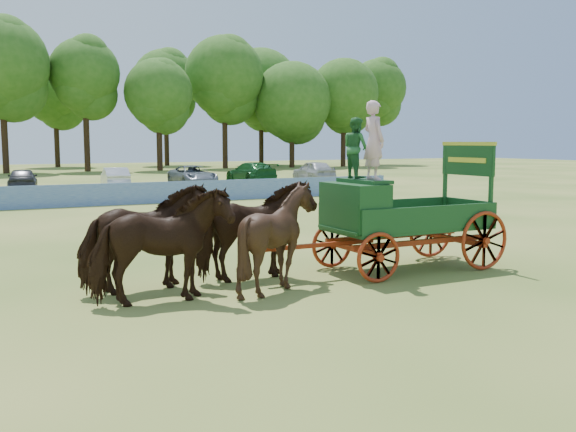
# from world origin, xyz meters

# --- Properties ---
(ground) EXTENTS (160.00, 160.00, 0.00)m
(ground) POSITION_xyz_m (0.00, 0.00, 0.00)
(ground) COLOR #A59B4A
(ground) RESTS_ON ground
(horse_lead_left) EXTENTS (2.58, 1.22, 2.16)m
(horse_lead_left) POSITION_xyz_m (-6.93, -1.29, 1.08)
(horse_lead_left) COLOR black
(horse_lead_left) RESTS_ON ground
(horse_lead_right) EXTENTS (2.69, 1.50, 2.16)m
(horse_lead_right) POSITION_xyz_m (-6.93, -0.19, 1.08)
(horse_lead_right) COLOR black
(horse_lead_right) RESTS_ON ground
(horse_wheel_left) EXTENTS (2.31, 2.14, 2.17)m
(horse_wheel_left) POSITION_xyz_m (-4.53, -1.29, 1.08)
(horse_wheel_left) COLOR black
(horse_wheel_left) RESTS_ON ground
(horse_wheel_right) EXTENTS (2.66, 1.41, 2.16)m
(horse_wheel_right) POSITION_xyz_m (-4.53, -0.19, 1.08)
(horse_wheel_right) COLOR black
(horse_wheel_right) RESTS_ON ground
(farm_dray) EXTENTS (6.00, 2.00, 3.88)m
(farm_dray) POSITION_xyz_m (-1.56, -0.74, 1.62)
(farm_dray) COLOR #A22F10
(farm_dray) RESTS_ON ground
(sponsor_banner) EXTENTS (26.00, 0.08, 1.05)m
(sponsor_banner) POSITION_xyz_m (-1.00, 18.00, 0.53)
(sponsor_banner) COLOR #1C4499
(sponsor_banner) RESTS_ON ground
(parked_cars) EXTENTS (42.38, 6.75, 1.63)m
(parked_cars) POSITION_xyz_m (-6.41, 29.69, 0.74)
(parked_cars) COLOR silver
(parked_cars) RESTS_ON ground
(treeline) EXTENTS (91.09, 22.35, 15.15)m
(treeline) POSITION_xyz_m (-2.95, 59.77, 9.47)
(treeline) COLOR #382314
(treeline) RESTS_ON ground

